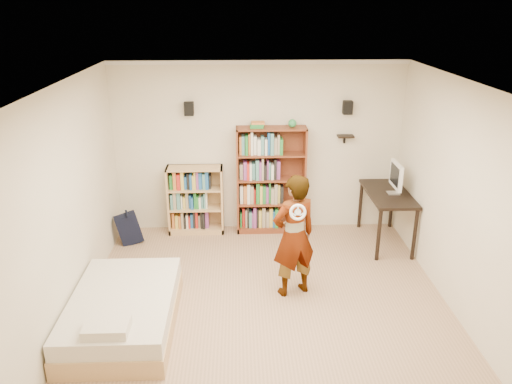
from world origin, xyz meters
TOP-DOWN VIEW (x-y plane):
  - ground at (0.00, 0.00)m, footprint 4.50×5.00m
  - room_shell at (0.00, 0.00)m, footprint 4.52×5.02m
  - crown_molding at (0.00, 0.00)m, footprint 4.50×5.00m
  - speaker_left at (-1.05, 2.40)m, footprint 0.14×0.12m
  - speaker_right at (1.35, 2.40)m, footprint 0.14×0.12m
  - wall_shelf at (1.35, 2.41)m, footprint 0.25×0.16m
  - tall_bookshelf at (0.19, 2.34)m, footprint 1.08×0.32m
  - low_bookshelf at (-1.01, 2.34)m, footprint 0.88×0.33m
  - computer_desk at (1.93, 1.84)m, footprint 0.61×1.22m
  - imac at (1.98, 1.79)m, footprint 0.15×0.48m
  - daybed at (-1.65, -0.19)m, footprint 1.15×1.77m
  - person at (0.36, 0.47)m, footprint 0.69×0.58m
  - wii_wheel at (0.36, 0.17)m, footprint 0.20×0.07m
  - navy_bag at (-2.02, 1.95)m, footprint 0.43×0.35m

SIDE VIEW (x-z plane):
  - ground at x=0.00m, z-range -0.01..0.01m
  - navy_bag at x=-2.02m, z-range 0.00..0.50m
  - daybed at x=-1.65m, z-range 0.00..0.52m
  - computer_desk at x=1.93m, z-range 0.00..0.83m
  - low_bookshelf at x=-1.01m, z-range 0.00..1.10m
  - person at x=0.36m, z-range 0.00..1.60m
  - tall_bookshelf at x=0.19m, z-range 0.00..1.72m
  - imac at x=1.98m, z-range 0.83..1.30m
  - wii_wheel at x=0.36m, z-range 1.15..1.35m
  - wall_shelf at x=1.35m, z-range 1.54..1.56m
  - room_shell at x=0.00m, z-range 0.41..3.12m
  - speaker_left at x=-1.05m, z-range 1.90..2.10m
  - speaker_right at x=1.35m, z-range 1.90..2.10m
  - crown_molding at x=0.00m, z-range 2.64..2.70m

